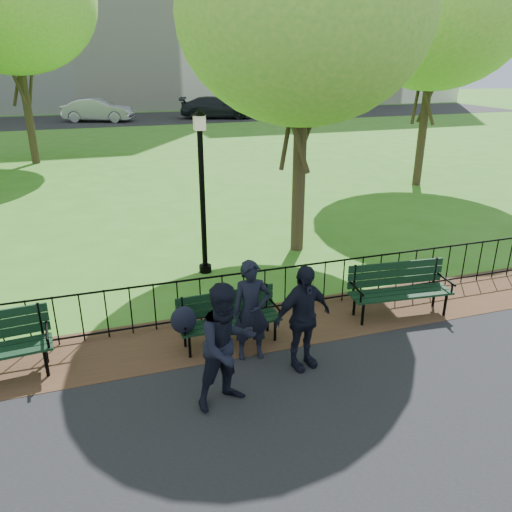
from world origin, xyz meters
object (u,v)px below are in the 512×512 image
object	(u,v)px
person_mid	(227,346)
person_right	(303,318)
tree_near_e	(304,13)
lamppost	(202,188)
tree_far_c	(10,0)
sedan_silver	(98,110)
tree_mid_e	(437,9)
park_bench_right_a	(399,284)
sedan_dark	(217,107)
park_bench_main	(207,316)
person_left	(251,311)

from	to	relation	value
person_mid	person_right	world-z (taller)	person_mid
tree_near_e	lamppost	bearing A→B (deg)	-164.57
tree_far_c	sedan_silver	xyz separation A→B (m)	(3.19, 15.31, -5.76)
tree_near_e	tree_mid_e	distance (m)	8.45
park_bench_right_a	sedan_dark	bearing A→B (deg)	87.29
park_bench_main	sedan_silver	size ratio (longest dim) A/B	0.37
tree_near_e	sedan_dark	distance (m)	29.23
lamppost	park_bench_right_a	bearing A→B (deg)	-45.51
park_bench_right_a	park_bench_main	bearing A→B (deg)	-173.09
park_bench_right_a	person_left	bearing A→B (deg)	-164.31
park_bench_main	park_bench_right_a	bearing A→B (deg)	-0.69
sedan_dark	person_mid	bearing A→B (deg)	-177.22
tree_mid_e	person_mid	world-z (taller)	tree_mid_e
person_left	person_mid	size ratio (longest dim) A/B	0.91
tree_near_e	person_left	xyz separation A→B (m)	(-2.52, -4.25, -4.48)
park_bench_right_a	sedan_dark	size ratio (longest dim) A/B	0.34
tree_near_e	tree_mid_e	size ratio (longest dim) A/B	0.90
person_right	tree_near_e	bearing A→B (deg)	55.59
tree_far_c	person_mid	size ratio (longest dim) A/B	5.33
person_right	sedan_silver	distance (m)	33.81
tree_near_e	sedan_silver	distance (m)	29.62
tree_far_c	sedan_silver	world-z (taller)	tree_far_c
sedan_dark	person_right	bearing A→B (deg)	-175.28
person_right	sedan_dark	world-z (taller)	person_right
park_bench_main	person_left	world-z (taller)	person_left
person_left	sedan_dark	distance (m)	33.55
tree_mid_e	person_mid	xyz separation A→B (m)	(-10.03, -10.12, -5.03)
sedan_dark	park_bench_main	bearing A→B (deg)	-177.71
park_bench_main	tree_mid_e	xyz separation A→B (m)	(9.98, 8.69, 5.33)
park_bench_right_a	lamppost	world-z (taller)	lamppost
tree_far_c	sedan_dark	xyz separation A→B (m)	(12.02, 14.75, -5.78)
lamppost	person_mid	bearing A→B (deg)	-98.71
sedan_silver	sedan_dark	distance (m)	8.85
lamppost	tree_mid_e	distance (m)	11.60
person_mid	sedan_silver	world-z (taller)	person_mid
lamppost	tree_near_e	distance (m)	4.26
lamppost	person_left	bearing A→B (deg)	-90.73
park_bench_main	person_mid	xyz separation A→B (m)	(-0.05, -1.43, 0.30)
park_bench_right_a	tree_near_e	bearing A→B (deg)	102.59
tree_far_c	tree_mid_e	bearing A→B (deg)	-32.36
tree_mid_e	sedan_silver	size ratio (longest dim) A/B	1.70
person_right	sedan_silver	xyz separation A→B (m)	(-1.99, 33.75, -0.01)
tree_mid_e	person_left	size ratio (longest dim) A/B	5.25
park_bench_main	sedan_dark	xyz separation A→B (m)	(8.08, 32.26, 0.22)
person_right	lamppost	bearing A→B (deg)	85.72
sedan_dark	lamppost	bearing A→B (deg)	-177.96
park_bench_right_a	tree_far_c	xyz separation A→B (m)	(-7.53, 17.40, 6.00)
person_mid	sedan_dark	world-z (taller)	person_mid
lamppost	tree_far_c	bearing A→B (deg)	107.64
park_bench_main	tree_far_c	xyz separation A→B (m)	(-3.93, 17.51, 6.00)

